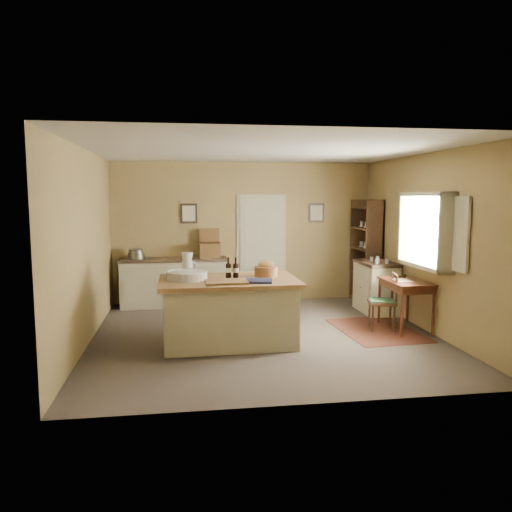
{
  "coord_description": "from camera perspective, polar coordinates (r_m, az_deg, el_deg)",
  "views": [
    {
      "loc": [
        -1.18,
        -7.11,
        2.06
      ],
      "look_at": [
        -0.08,
        0.29,
        1.15
      ],
      "focal_mm": 35.0,
      "sensor_mm": 36.0,
      "label": 1
    }
  ],
  "objects": [
    {
      "name": "ground",
      "position": [
        7.49,
        0.96,
        -9.02
      ],
      "size": [
        5.0,
        5.0,
        0.0
      ],
      "primitive_type": "plane",
      "color": "brown",
      "rests_on": "ground"
    },
    {
      "name": "wall_back",
      "position": [
        9.71,
        -1.44,
        2.74
      ],
      "size": [
        5.0,
        0.1,
        2.7
      ],
      "primitive_type": "cube",
      "color": "olive",
      "rests_on": "ground"
    },
    {
      "name": "wall_front",
      "position": [
        4.81,
        5.86,
        -1.59
      ],
      "size": [
        5.0,
        0.1,
        2.7
      ],
      "primitive_type": "cube",
      "color": "olive",
      "rests_on": "ground"
    },
    {
      "name": "wall_left",
      "position": [
        7.26,
        -18.87,
        0.95
      ],
      "size": [
        0.1,
        5.0,
        2.7
      ],
      "primitive_type": "cube",
      "color": "olive",
      "rests_on": "ground"
    },
    {
      "name": "wall_right",
      "position": [
        8.04,
        18.86,
        1.49
      ],
      "size": [
        0.1,
        5.0,
        2.7
      ],
      "primitive_type": "cube",
      "color": "olive",
      "rests_on": "ground"
    },
    {
      "name": "ceiling",
      "position": [
        7.23,
        1.0,
        12.01
      ],
      "size": [
        5.0,
        5.0,
        0.0
      ],
      "primitive_type": "plane",
      "color": "silver",
      "rests_on": "wall_back"
    },
    {
      "name": "door",
      "position": [
        9.75,
        0.63,
        1.02
      ],
      "size": [
        0.97,
        0.06,
        2.11
      ],
      "primitive_type": "cube",
      "color": "#BAB89D",
      "rests_on": "ground"
    },
    {
      "name": "framed_prints",
      "position": [
        9.69,
        -0.25,
        4.92
      ],
      "size": [
        2.82,
        0.02,
        0.38
      ],
      "color": "black",
      "rests_on": "ground"
    },
    {
      "name": "window",
      "position": [
        7.81,
        19.08,
        2.81
      ],
      "size": [
        0.25,
        1.99,
        1.12
      ],
      "color": "#B8B594",
      "rests_on": "ground"
    },
    {
      "name": "work_island",
      "position": [
        7.02,
        -3.21,
        -6.08
      ],
      "size": [
        1.92,
        1.27,
        1.2
      ],
      "rotation": [
        0.0,
        0.0,
        0.01
      ],
      "color": "#B8B594",
      "rests_on": "ground"
    },
    {
      "name": "sideboard",
      "position": [
        9.44,
        -9.32,
        -2.78
      ],
      "size": [
        1.97,
        0.56,
        1.18
      ],
      "color": "#B8B594",
      "rests_on": "ground"
    },
    {
      "name": "rug",
      "position": [
        7.96,
        13.6,
        -8.23
      ],
      "size": [
        1.21,
        1.67,
        0.01
      ],
      "primitive_type": "cube",
      "rotation": [
        0.0,
        0.0,
        0.07
      ],
      "color": "#542516",
      "rests_on": "ground"
    },
    {
      "name": "writing_desk",
      "position": [
        8.0,
        16.73,
        -3.37
      ],
      "size": [
        0.57,
        0.93,
        0.82
      ],
      "color": "#36170C",
      "rests_on": "ground"
    },
    {
      "name": "desk_chair",
      "position": [
        7.94,
        14.21,
        -5.15
      ],
      "size": [
        0.48,
        0.48,
        0.85
      ],
      "primitive_type": null,
      "rotation": [
        0.0,
        0.0,
        -0.23
      ],
      "color": "#321F14",
      "rests_on": "ground"
    },
    {
      "name": "right_cabinet",
      "position": [
        9.1,
        13.53,
        -3.41
      ],
      "size": [
        0.55,
        0.98,
        0.99
      ],
      "color": "#B8B594",
      "rests_on": "ground"
    },
    {
      "name": "shelving_unit",
      "position": [
        9.83,
        12.67,
        0.5
      ],
      "size": [
        0.34,
        0.89,
        1.98
      ],
      "color": "#321F14",
      "rests_on": "ground"
    }
  ]
}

